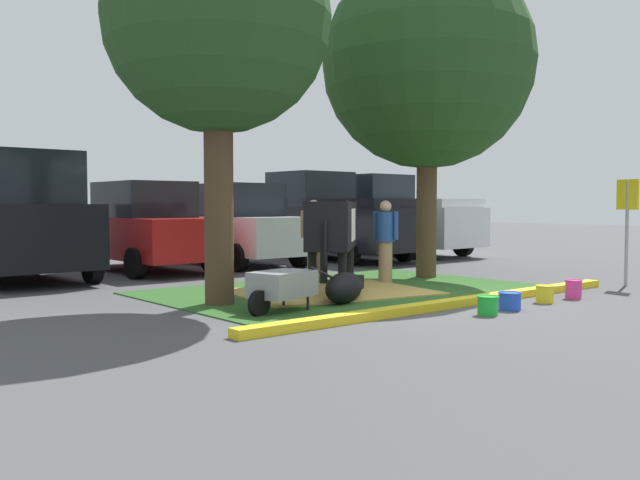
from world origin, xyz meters
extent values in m
plane|color=#4C4C4F|center=(0.00, 0.00, 0.00)|extent=(80.00, 80.00, 0.00)
cube|color=#2D5B23|center=(-0.06, 1.88, 0.01)|extent=(6.64, 4.55, 0.02)
cube|color=yellow|center=(-0.06, -0.54, 0.06)|extent=(7.84, 0.24, 0.12)
cube|color=tan|center=(-0.53, 1.78, 0.03)|extent=(3.59, 2.95, 0.04)
cylinder|color=#4C3823|center=(-2.70, 1.84, 1.54)|extent=(0.44, 0.44, 3.07)
sphere|color=#23471E|center=(-2.70, 1.84, 4.25)|extent=(3.38, 3.38, 3.38)
cylinder|color=#4C3823|center=(2.58, 2.40, 1.44)|extent=(0.41, 0.41, 2.88)
sphere|color=#23471E|center=(2.58, 2.40, 4.38)|extent=(4.29, 4.29, 4.29)
cube|color=black|center=(-0.33, 1.98, 1.16)|extent=(2.15, 2.09, 0.80)
cube|color=white|center=(-0.22, 2.09, 1.16)|extent=(1.15, 1.14, 0.56)
cylinder|color=black|center=(0.63, 2.90, 1.26)|extent=(0.68, 0.67, 0.58)
cube|color=black|center=(0.86, 3.12, 1.44)|extent=(0.50, 0.49, 0.32)
cube|color=white|center=(1.01, 3.26, 1.40)|extent=(0.22, 0.23, 0.20)
cylinder|color=black|center=(0.12, 2.76, 0.38)|extent=(0.14, 0.14, 0.76)
cylinder|color=black|center=(0.46, 2.40, 0.38)|extent=(0.14, 0.14, 0.76)
cylinder|color=black|center=(-1.12, 1.57, 0.38)|extent=(0.14, 0.14, 0.76)
cylinder|color=black|center=(-0.79, 1.21, 0.38)|extent=(0.14, 0.14, 0.76)
cylinder|color=black|center=(-1.20, 1.16, 0.91)|extent=(0.06, 0.06, 0.70)
ellipsoid|color=black|center=(-1.14, 0.78, 0.24)|extent=(1.19, 0.97, 0.48)
cube|color=black|center=(-0.62, 1.08, 0.26)|extent=(0.34, 0.31, 0.22)
cube|color=silver|center=(-0.51, 1.14, 0.26)|extent=(0.10, 0.12, 0.16)
cylinder|color=black|center=(-0.93, 1.11, 0.06)|extent=(0.35, 0.26, 0.10)
cylinder|color=#9E7F5B|center=(1.17, 2.18, 0.41)|extent=(0.26, 0.26, 0.81)
cylinder|color=#23478C|center=(1.17, 2.18, 1.09)|extent=(0.34, 0.34, 0.56)
sphere|color=tan|center=(1.17, 2.18, 1.48)|extent=(0.22, 0.22, 0.22)
cylinder|color=#23478C|center=(1.23, 1.97, 1.12)|extent=(0.09, 0.09, 0.53)
cylinder|color=#23478C|center=(1.11, 2.39, 1.12)|extent=(0.09, 0.09, 0.53)
cylinder|color=#9E7F5B|center=(0.47, 3.47, 0.41)|extent=(0.26, 0.26, 0.82)
cylinder|color=#9E7F5B|center=(0.47, 3.47, 1.10)|extent=(0.34, 0.34, 0.56)
sphere|color=beige|center=(0.47, 3.47, 1.49)|extent=(0.22, 0.22, 0.22)
cylinder|color=#9E7F5B|center=(0.66, 3.37, 1.13)|extent=(0.09, 0.09, 0.53)
cylinder|color=#9E7F5B|center=(0.27, 3.57, 1.13)|extent=(0.09, 0.09, 0.53)
cube|color=gray|center=(-2.38, 0.69, 0.40)|extent=(1.02, 0.81, 0.36)
cylinder|color=black|center=(-2.86, 0.57, 0.18)|extent=(0.37, 0.19, 0.36)
cylinder|color=black|center=(-2.03, 0.55, 0.12)|extent=(0.04, 0.04, 0.24)
cylinder|color=black|center=(-2.14, 0.98, 0.12)|extent=(0.04, 0.04, 0.24)
cylinder|color=black|center=(-1.69, 0.64, 0.52)|extent=(0.52, 0.17, 0.23)
cylinder|color=black|center=(-1.81, 1.07, 0.52)|extent=(0.52, 0.17, 0.23)
cylinder|color=#99999E|center=(4.40, -0.89, 0.97)|extent=(0.06, 0.06, 1.95)
cube|color=yellow|center=(4.40, -0.89, 1.70)|extent=(0.11, 0.44, 0.56)
cylinder|color=green|center=(-0.37, -1.31, 0.13)|extent=(0.28, 0.28, 0.25)
torus|color=green|center=(-0.37, -1.31, 0.25)|extent=(0.30, 0.30, 0.02)
cylinder|color=blue|center=(0.24, -1.24, 0.12)|extent=(0.31, 0.31, 0.25)
torus|color=blue|center=(0.24, -1.24, 0.25)|extent=(0.34, 0.34, 0.02)
cylinder|color=yellow|center=(1.29, -1.15, 0.13)|extent=(0.27, 0.27, 0.26)
torus|color=yellow|center=(1.29, -1.15, 0.26)|extent=(0.29, 0.29, 0.02)
cylinder|color=#EA3893|center=(2.05, -1.19, 0.15)|extent=(0.25, 0.25, 0.29)
torus|color=#EA3893|center=(2.05, -1.19, 0.29)|extent=(0.28, 0.28, 0.02)
cube|color=black|center=(-4.02, 7.35, 0.92)|extent=(1.94, 4.62, 1.20)
cube|color=black|center=(-4.02, 7.35, 2.02)|extent=(1.70, 3.21, 1.00)
cylinder|color=black|center=(-3.09, 8.85, 0.32)|extent=(0.23, 0.64, 0.64)
cylinder|color=black|center=(-3.06, 5.86, 0.32)|extent=(0.23, 0.64, 0.64)
cube|color=red|center=(-1.21, 7.49, 0.77)|extent=(1.84, 4.42, 0.90)
cube|color=black|center=(-1.21, 7.49, 1.62)|extent=(1.60, 2.21, 0.80)
cylinder|color=black|center=(-2.12, 8.92, 0.32)|extent=(0.23, 0.64, 0.64)
cylinder|color=black|center=(-0.32, 8.93, 0.32)|extent=(0.23, 0.64, 0.64)
cylinder|color=black|center=(-2.10, 6.06, 0.32)|extent=(0.23, 0.64, 0.64)
cylinder|color=black|center=(-0.30, 6.07, 0.32)|extent=(0.23, 0.64, 0.64)
cube|color=silver|center=(1.19, 7.44, 0.77)|extent=(1.84, 4.42, 0.90)
cube|color=black|center=(1.19, 7.44, 1.62)|extent=(1.60, 2.21, 0.80)
cylinder|color=black|center=(0.28, 8.86, 0.32)|extent=(0.23, 0.64, 0.64)
cylinder|color=black|center=(2.08, 8.88, 0.32)|extent=(0.23, 0.64, 0.64)
cylinder|color=black|center=(0.30, 6.00, 0.32)|extent=(0.23, 0.64, 0.64)
cylinder|color=black|center=(2.10, 6.02, 0.32)|extent=(0.23, 0.64, 0.64)
cube|color=black|center=(4.17, 7.19, 0.87)|extent=(2.05, 5.42, 1.10)
cube|color=black|center=(4.16, 8.14, 1.92)|extent=(1.86, 1.82, 1.00)
cube|color=black|center=(4.18, 5.98, 1.54)|extent=(1.92, 2.72, 0.24)
cylinder|color=black|center=(3.16, 8.94, 0.32)|extent=(0.23, 0.64, 0.64)
cylinder|color=black|center=(5.15, 8.96, 0.32)|extent=(0.23, 0.64, 0.64)
cylinder|color=black|center=(3.19, 5.43, 0.32)|extent=(0.23, 0.64, 0.64)
cylinder|color=black|center=(5.19, 5.45, 0.32)|extent=(0.23, 0.64, 0.64)
cube|color=silver|center=(6.87, 7.41, 0.87)|extent=(2.05, 5.42, 1.10)
cube|color=black|center=(6.86, 8.35, 1.92)|extent=(1.86, 1.82, 1.00)
cube|color=silver|center=(6.88, 6.19, 1.54)|extent=(1.92, 2.72, 0.24)
cylinder|color=black|center=(5.86, 9.16, 0.32)|extent=(0.23, 0.64, 0.64)
cylinder|color=black|center=(7.86, 9.17, 0.32)|extent=(0.23, 0.64, 0.64)
cylinder|color=black|center=(5.89, 5.65, 0.32)|extent=(0.23, 0.64, 0.64)
cylinder|color=black|center=(7.89, 5.66, 0.32)|extent=(0.23, 0.64, 0.64)
camera|label=1|loc=(-8.13, -7.02, 1.52)|focal=38.66mm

